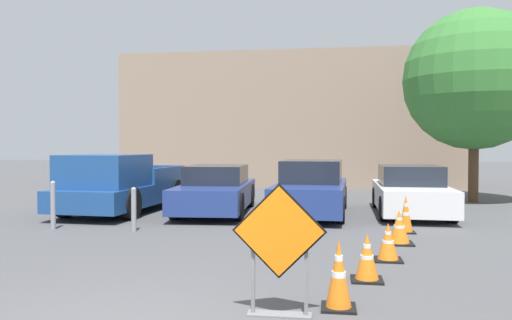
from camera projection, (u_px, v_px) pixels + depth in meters
name	position (u px, v px, depth m)	size (l,w,h in m)	color
ground_plane	(259.00, 210.00, 14.48)	(96.00, 96.00, 0.00)	#4C4C4F
road_closed_sign	(279.00, 244.00, 5.36)	(1.02, 0.20, 1.44)	black
traffic_cone_nearest	(339.00, 275.00, 5.63)	(0.39, 0.39, 0.79)	black
traffic_cone_second	(367.00, 258.00, 6.81)	(0.43, 0.43, 0.65)	black
traffic_cone_third	(388.00, 242.00, 8.02)	(0.45, 0.45, 0.61)	black
traffic_cone_fourth	(399.00, 227.00, 9.38)	(0.52, 0.52, 0.65)	black
traffic_cone_fifth	(406.00, 214.00, 10.59)	(0.39, 0.39, 0.81)	black
pickup_truck	(119.00, 186.00, 13.83)	(2.26, 5.22, 1.62)	navy
parked_car_nearest	(216.00, 190.00, 13.85)	(2.05, 4.73, 1.31)	navy
parked_car_second	(312.00, 189.00, 13.50)	(1.98, 4.77, 1.46)	navy
parked_car_third	(410.00, 192.00, 13.48)	(1.90, 4.41, 1.32)	white
bollard_nearest	(134.00, 208.00, 10.76)	(0.12, 0.12, 0.96)	gray
bollard_second	(53.00, 204.00, 11.04)	(0.12, 0.12, 1.08)	gray
building_facade_backdrop	(293.00, 121.00, 24.43)	(15.77, 5.00, 6.13)	gray
street_tree_behind_lot	(474.00, 80.00, 16.35)	(4.60, 4.60, 6.33)	#513823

